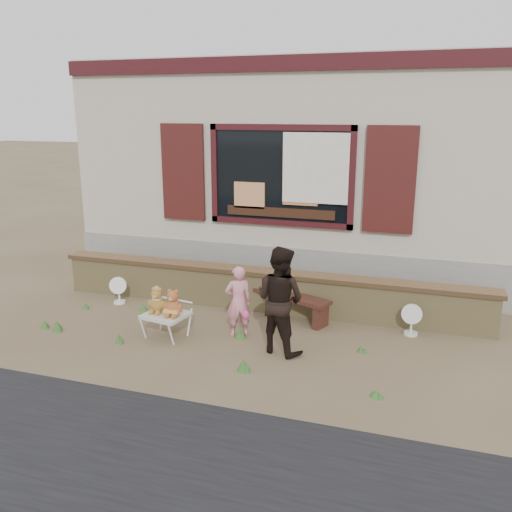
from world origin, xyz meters
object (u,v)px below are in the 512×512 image
(teddy_bear_left, at_px, (157,300))
(adult, at_px, (280,300))
(bench, at_px, (285,299))
(folding_chair, at_px, (166,316))
(teddy_bear_right, at_px, (173,302))
(child, at_px, (238,301))

(teddy_bear_left, xyz_separation_m, adult, (1.79, 0.03, 0.18))
(bench, distance_m, folding_chair, 1.89)
(folding_chair, height_order, teddy_bear_left, teddy_bear_left)
(teddy_bear_right, xyz_separation_m, child, (0.82, 0.39, -0.03))
(folding_chair, relative_size, adult, 0.45)
(child, height_order, adult, adult)
(folding_chair, distance_m, child, 1.04)
(teddy_bear_left, bearing_deg, bench, 49.09)
(child, xyz_separation_m, adult, (0.69, -0.31, 0.21))
(child, bearing_deg, adult, 125.78)
(bench, bearing_deg, folding_chair, -114.57)
(teddy_bear_right, bearing_deg, teddy_bear_left, -180.00)
(teddy_bear_right, bearing_deg, child, 35.31)
(teddy_bear_left, distance_m, teddy_bear_right, 0.28)
(folding_chair, bearing_deg, teddy_bear_left, -180.00)
(teddy_bear_right, bearing_deg, bench, 55.82)
(teddy_bear_right, bearing_deg, adult, 12.92)
(teddy_bear_left, height_order, adult, adult)
(folding_chair, relative_size, child, 0.63)
(teddy_bear_left, height_order, child, child)
(bench, height_order, child, child)
(folding_chair, xyz_separation_m, teddy_bear_right, (0.14, -0.02, 0.23))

